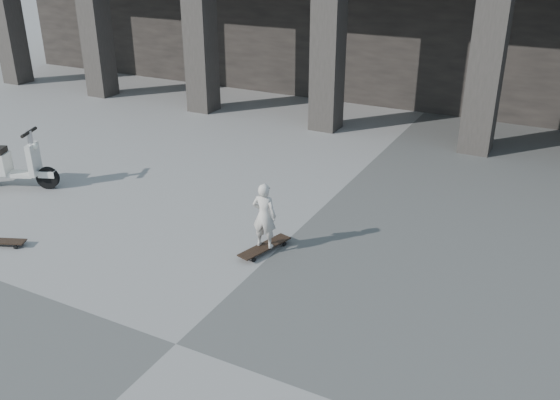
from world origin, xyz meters
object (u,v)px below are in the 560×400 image
at_px(skateboard_spare, 2,242).
at_px(child, 264,216).
at_px(longboard, 265,247).
at_px(scooter, 1,165).

height_order(skateboard_spare, child, child).
bearing_deg(longboard, child, -162.57).
relative_size(child, scooter, 0.66).
bearing_deg(child, skateboard_spare, 19.35).
relative_size(skateboard_spare, scooter, 0.49).
height_order(longboard, child, child).
bearing_deg(skateboard_spare, child, 1.99).
bearing_deg(skateboard_spare, scooter, 116.69).
bearing_deg(scooter, child, -21.70).
relative_size(skateboard_spare, child, 0.74).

